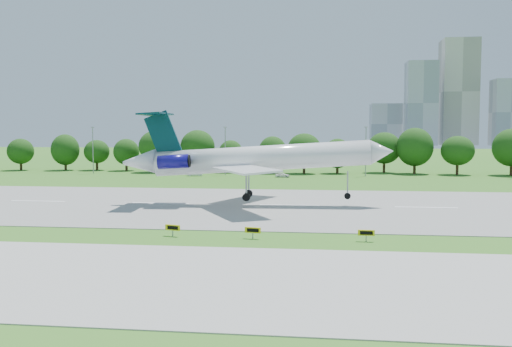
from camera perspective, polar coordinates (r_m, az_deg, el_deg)
name	(u,v)px	position (r m, az deg, el deg)	size (l,w,h in m)	color
ground	(274,237)	(61.30, 1.84, -6.32)	(600.00, 600.00, 0.00)	#2B651A
runway	(289,206)	(85.91, 3.37, -3.22)	(400.00, 45.00, 0.08)	gray
taxiway	(253,280)	(43.83, -0.35, -10.61)	(400.00, 23.00, 0.08)	#ADADA8
tree_line	(306,150)	(152.17, 5.02, 2.40)	(288.40, 8.40, 10.40)	#382314
light_poles	(294,150)	(142.30, 3.87, 2.33)	(175.90, 0.25, 12.19)	gray
skyline	(453,105)	(460.83, 19.06, 6.51)	(127.00, 52.00, 80.00)	#B2B2B7
airliner	(248,158)	(85.77, -0.78, 1.57)	(41.08, 29.84, 13.45)	white
taxi_sign_left	(173,228)	(61.96, -8.34, -5.39)	(1.75, 0.70, 1.24)	gray
taxi_sign_centre	(253,230)	(59.89, -0.33, -5.71)	(1.73, 0.53, 1.21)	gray
taxi_sign_right	(366,233)	(59.51, 10.97, -5.86)	(1.71, 0.28, 1.20)	gray
service_vehicle_a	(195,173)	(142.11, -6.16, 0.01)	(1.35, 3.86, 1.27)	silver
service_vehicle_b	(282,175)	(137.14, 2.67, -0.15)	(1.37, 3.39, 1.16)	white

